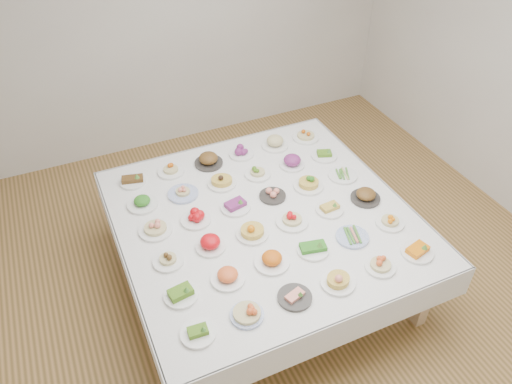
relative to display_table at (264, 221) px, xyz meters
name	(u,v)px	position (x,y,z in m)	size (l,w,h in m)	color
room_envelope	(292,86)	(0.21, 0.03, 1.15)	(5.02, 5.02, 2.81)	#A77A45
display_table	(264,221)	(0.00, 0.00, 0.00)	(2.30, 2.30, 0.75)	white
dish_0	(198,332)	(-0.86, -0.85, 0.10)	(0.22, 0.22, 0.09)	white
dish_1	(247,311)	(-0.52, -0.85, 0.12)	(0.23, 0.23, 0.13)	#4C66B2
dish_2	(295,296)	(-0.17, -0.85, 0.10)	(0.23, 0.23, 0.09)	#2D2B28
dish_3	(338,278)	(0.16, -0.86, 0.13)	(0.24, 0.24, 0.14)	white
dish_4	(381,263)	(0.52, -0.86, 0.12)	(0.22, 0.22, 0.12)	white
dish_5	(418,249)	(0.85, -0.85, 0.11)	(0.24, 0.24, 0.10)	white
dish_6	(181,292)	(-0.86, -0.52, 0.11)	(0.23, 0.23, 0.10)	white
dish_7	(228,275)	(-0.52, -0.51, 0.12)	(0.24, 0.24, 0.12)	white
dish_8	(272,257)	(-0.17, -0.50, 0.13)	(0.25, 0.25, 0.14)	white
dish_9	(313,246)	(0.16, -0.51, 0.11)	(0.24, 0.24, 0.11)	white
dish_10	(352,236)	(0.50, -0.52, 0.09)	(0.26, 0.25, 0.06)	#4C66B2
dish_11	(390,220)	(0.86, -0.51, 0.11)	(0.22, 0.22, 0.11)	white
dish_12	(168,257)	(-0.85, -0.18, 0.11)	(0.22, 0.22, 0.11)	white
dish_13	(210,243)	(-0.52, -0.17, 0.11)	(0.22, 0.22, 0.11)	white
dish_14	(252,228)	(-0.18, -0.17, 0.14)	(0.25, 0.25, 0.15)	white
dish_15	(292,216)	(0.17, -0.17, 0.14)	(0.26, 0.26, 0.15)	white
dish_16	(330,207)	(0.51, -0.17, 0.10)	(0.22, 0.22, 0.09)	white
dish_17	(366,194)	(0.86, -0.17, 0.12)	(0.24, 0.24, 0.13)	#2D2B28
dish_18	(155,225)	(-0.84, 0.18, 0.13)	(0.26, 0.26, 0.14)	white
dish_19	(195,216)	(-0.52, 0.16, 0.12)	(0.24, 0.24, 0.11)	white
dish_20	(235,204)	(-0.17, 0.17, 0.11)	(0.24, 0.24, 0.10)	white
dish_21	(273,194)	(0.16, 0.18, 0.10)	(0.22, 0.22, 0.09)	#2D2B28
dish_22	(309,180)	(0.50, 0.17, 0.14)	(0.27, 0.26, 0.15)	white
dish_23	(343,175)	(0.85, 0.17, 0.09)	(0.25, 0.25, 0.05)	white
dish_24	(142,200)	(-0.86, 0.52, 0.12)	(0.25, 0.25, 0.13)	white
dish_25	(183,190)	(-0.51, 0.51, 0.12)	(0.25, 0.25, 0.12)	#4C66B2
dish_26	(222,178)	(-0.16, 0.51, 0.13)	(0.25, 0.25, 0.15)	white
dish_27	(258,171)	(0.18, 0.50, 0.11)	(0.23, 0.23, 0.11)	white
dish_28	(292,161)	(0.52, 0.50, 0.12)	(0.22, 0.22, 0.12)	white
dish_29	(324,153)	(0.86, 0.51, 0.10)	(0.24, 0.24, 0.10)	white
dish_30	(132,179)	(-0.86, 0.85, 0.11)	(0.22, 0.22, 0.10)	white
dish_31	(171,168)	(-0.51, 0.86, 0.11)	(0.23, 0.23, 0.12)	white
dish_32	(208,157)	(-0.16, 0.84, 0.14)	(0.31, 0.31, 0.16)	#2D2B28
dish_33	(241,151)	(0.17, 0.85, 0.11)	(0.23, 0.23, 0.10)	white
dish_34	(275,141)	(0.52, 0.85, 0.12)	(0.25, 0.25, 0.13)	white
dish_35	(306,133)	(0.85, 0.85, 0.13)	(0.25, 0.25, 0.14)	white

